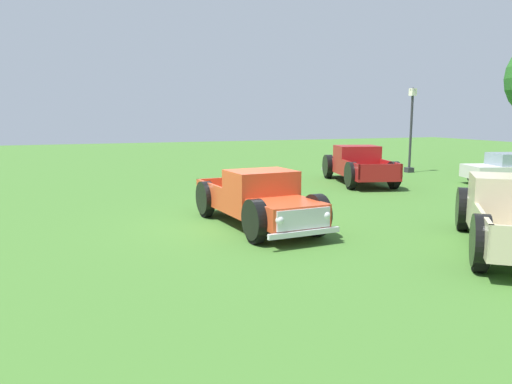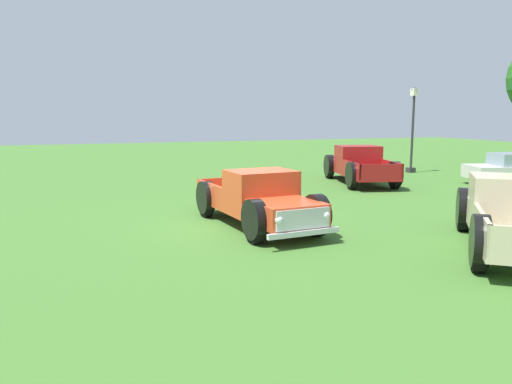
% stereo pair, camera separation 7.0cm
% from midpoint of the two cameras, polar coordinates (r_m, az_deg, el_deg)
% --- Properties ---
extents(ground_plane, '(80.00, 80.00, 0.00)m').
position_cam_midpoint_polar(ground_plane, '(13.35, -1.43, -3.65)').
color(ground_plane, '#3D6B28').
extents(pickup_truck_foreground, '(5.04, 2.30, 1.50)m').
position_cam_midpoint_polar(pickup_truck_foreground, '(12.65, 0.54, -1.05)').
color(pickup_truck_foreground, '#D14723').
rests_on(pickup_truck_foreground, ground_plane).
extents(pickup_truck_behind_left, '(5.48, 3.06, 1.59)m').
position_cam_midpoint_polar(pickup_truck_behind_left, '(21.82, 11.39, 3.10)').
color(pickup_truck_behind_left, maroon).
rests_on(pickup_truck_behind_left, ground_plane).
extents(pickup_truck_behind_right, '(5.24, 4.66, 1.60)m').
position_cam_midpoint_polar(pickup_truck_behind_right, '(12.21, 27.36, -2.20)').
color(pickup_truck_behind_right, '#C6B793').
rests_on(pickup_truck_behind_right, ground_plane).
extents(lamp_post_near, '(0.36, 0.36, 4.26)m').
position_cam_midpoint_polar(lamp_post_near, '(26.13, 17.40, 7.05)').
color(lamp_post_near, '#2D2D33').
rests_on(lamp_post_near, ground_plane).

